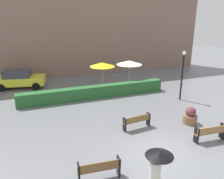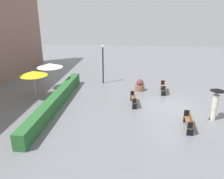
% 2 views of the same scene
% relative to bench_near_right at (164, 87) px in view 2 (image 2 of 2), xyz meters
% --- Properties ---
extents(ground_plane, '(60.00, 60.00, 0.00)m').
position_rel_bench_near_right_xyz_m(ground_plane, '(-3.04, -0.08, -0.51)').
color(ground_plane, slate).
extents(bench_near_right, '(1.73, 0.50, 0.87)m').
position_rel_bench_near_right_xyz_m(bench_near_right, '(0.00, 0.00, 0.00)').
color(bench_near_right, '#9E7242').
rests_on(bench_near_right, ground).
extents(bench_mid_center, '(1.75, 0.50, 0.83)m').
position_rel_bench_near_right_xyz_m(bench_mid_center, '(-2.96, 2.56, -0.01)').
color(bench_mid_center, brown).
rests_on(bench_mid_center, ground).
extents(bench_near_left, '(1.77, 0.49, 0.86)m').
position_rel_bench_near_right_xyz_m(bench_near_left, '(-6.28, -0.79, -0.00)').
color(bench_near_left, brown).
rests_on(bench_near_left, ground).
extents(pedestrian_with_umbrella, '(0.94, 0.94, 2.16)m').
position_rel_bench_near_right_xyz_m(pedestrian_with_umbrella, '(-4.87, -2.67, 0.86)').
color(pedestrian_with_umbrella, silver).
rests_on(pedestrian_with_umbrella, ground).
extents(planter_pot, '(0.83, 0.83, 1.06)m').
position_rel_bench_near_right_xyz_m(planter_pot, '(0.38, 2.07, -0.06)').
color(planter_pot, brown).
rests_on(planter_pot, ground).
extents(lamp_post, '(0.28, 0.28, 3.75)m').
position_rel_bench_near_right_xyz_m(lamp_post, '(2.27, 5.64, 1.80)').
color(lamp_post, black).
rests_on(lamp_post, ground).
extents(patio_umbrella_yellow, '(2.19, 2.19, 2.31)m').
position_rel_bench_near_right_xyz_m(patio_umbrella_yellow, '(-2.42, 10.53, 1.61)').
color(patio_umbrella_yellow, silver).
rests_on(patio_umbrella_yellow, ground).
extents(patio_umbrella_white, '(2.25, 2.25, 2.41)m').
position_rel_bench_near_right_xyz_m(patio_umbrella_white, '(-0.08, 10.05, 1.71)').
color(patio_umbrella_white, silver).
rests_on(patio_umbrella_white, ground).
extents(hedge_strip, '(11.61, 0.70, 0.97)m').
position_rel_bench_near_right_xyz_m(hedge_strip, '(-3.81, 8.32, -0.03)').
color(hedge_strip, '#28602D').
rests_on(hedge_strip, ground).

